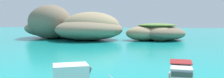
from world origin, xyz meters
TOP-DOWN VIEW (x-y plane):
  - islet_large at (-23.48, 55.97)m, footprint 40.28×36.01m
  - islet_small at (2.74, 55.29)m, footprint 19.80×18.19m

SIDE VIEW (x-z plane):
  - islet_small at x=2.74m, z-range -0.33..4.39m
  - islet_large at x=-23.48m, z-range -1.50..8.69m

